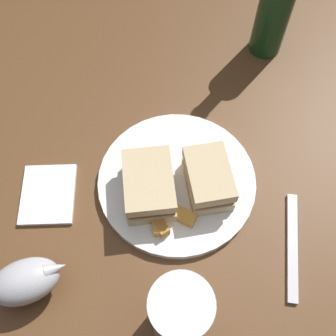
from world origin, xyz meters
TOP-DOWN VIEW (x-y plane):
  - ground_plane at (0.00, 0.00)m, footprint 6.00×6.00m
  - dining_table at (0.00, 0.00)m, footprint 1.02×0.90m
  - plate at (0.02, 0.03)m, footprint 0.27×0.27m
  - sandwich_half_left at (0.05, -0.01)m, footprint 0.13×0.10m
  - sandwich_half_right at (0.03, 0.09)m, footprint 0.12×0.09m
  - potato_wedge_front at (0.11, 0.02)m, footprint 0.04×0.04m
  - potato_wedge_middle at (0.08, 0.01)m, footprint 0.05×0.03m
  - potato_wedge_back at (0.06, 0.10)m, footprint 0.05×0.04m
  - potato_wedge_left_edge at (0.09, 0.05)m, footprint 0.04×0.05m
  - potato_wedge_right_edge at (0.11, 0.01)m, footprint 0.05×0.03m
  - pint_glass at (0.25, 0.06)m, footprint 0.08×0.08m
  - gravy_boat at (0.23, -0.17)m, footprint 0.10×0.12m
  - cider_bottle at (-0.31, 0.18)m, footprint 0.07×0.07m
  - napkin at (0.07, -0.18)m, footprint 0.12×0.11m
  - fork at (0.12, 0.23)m, footprint 0.18×0.02m

SIDE VIEW (x-z plane):
  - ground_plane at x=0.00m, z-range 0.00..0.00m
  - dining_table at x=0.00m, z-range 0.00..0.72m
  - fork at x=0.12m, z-range 0.72..0.73m
  - napkin at x=0.07m, z-range 0.72..0.73m
  - plate at x=0.02m, z-range 0.72..0.74m
  - potato_wedge_back at x=0.06m, z-range 0.74..0.75m
  - potato_wedge_left_edge at x=0.09m, z-range 0.74..0.75m
  - potato_wedge_middle at x=0.08m, z-range 0.74..0.75m
  - potato_wedge_right_edge at x=0.11m, z-range 0.74..0.75m
  - potato_wedge_front at x=0.11m, z-range 0.74..0.76m
  - gravy_boat at x=0.23m, z-range 0.73..0.80m
  - sandwich_half_left at x=0.05m, z-range 0.74..0.79m
  - sandwich_half_right at x=0.03m, z-range 0.74..0.79m
  - pint_glass at x=0.25m, z-range 0.71..0.86m
  - cider_bottle at x=-0.31m, z-range 0.69..0.97m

